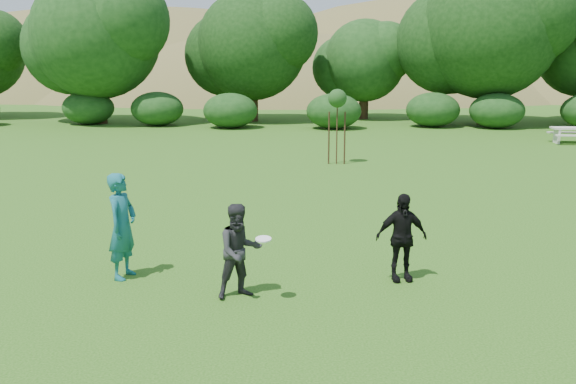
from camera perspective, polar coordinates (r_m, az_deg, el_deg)
name	(u,v)px	position (r m, az deg, el deg)	size (l,w,h in m)	color
ground	(277,286)	(11.81, -1.01, -8.31)	(120.00, 120.00, 0.00)	#19470C
player_teal	(122,226)	(12.33, -14.52, -2.94)	(0.73, 0.48, 2.00)	#175D68
player_grey	(240,251)	(11.05, -4.32, -5.26)	(0.81, 0.63, 1.66)	#27272A
player_black	(401,237)	(12.01, 10.04, -3.99)	(0.97, 0.40, 1.65)	black
frisbee	(263,239)	(10.68, -2.20, -4.21)	(0.27, 0.27, 0.06)	white
sapling	(337,100)	(24.41, 4.41, 8.12)	(0.70, 0.70, 2.85)	#3F2818
picnic_table	(571,132)	(33.06, 23.88, 4.87)	(1.80, 1.48, 0.76)	beige
hillside	(319,184)	(81.10, 2.77, 0.72)	(150.00, 72.00, 52.00)	olive
tree_row	(371,41)	(39.77, 7.38, 13.15)	(53.92, 10.38, 9.62)	#3A2616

